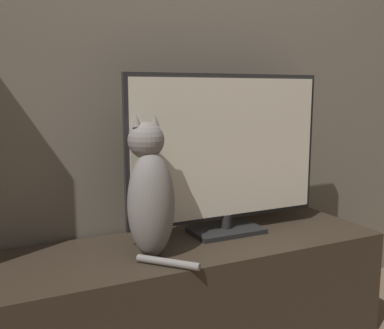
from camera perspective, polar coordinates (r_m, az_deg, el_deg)
name	(u,v)px	position (r m, az deg, el deg)	size (l,w,h in m)	color
wall_back	(168,41)	(2.05, -3.13, 15.39)	(4.80, 0.05, 2.60)	#756B5B
tv_stand	(197,295)	(1.96, 0.67, -16.30)	(1.57, 0.51, 0.47)	#33281E
tv	(227,153)	(1.92, 4.46, 1.47)	(0.91, 0.19, 0.69)	black
cat	(150,195)	(1.67, -5.37, -3.86)	(0.21, 0.32, 0.53)	gray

